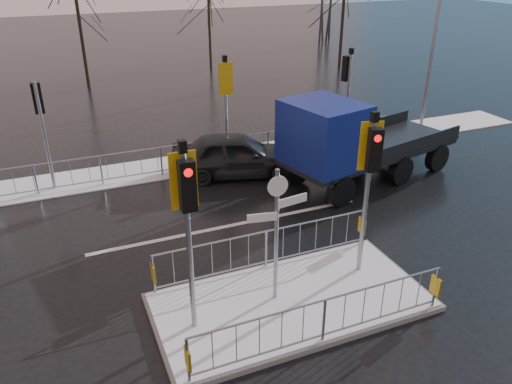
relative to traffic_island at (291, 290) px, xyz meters
name	(u,v)px	position (x,y,z in m)	size (l,w,h in m)	color
ground	(291,304)	(0.01, -0.01, -0.39)	(120.00, 120.00, 0.00)	black
snow_verge	(186,165)	(0.01, 8.59, -0.37)	(30.00, 2.00, 0.04)	white
lane_markings	(298,313)	(0.01, -0.34, -0.39)	(8.00, 11.38, 0.01)	silver
traffic_island	(291,290)	(0.00, 0.00, 0.00)	(6.00, 3.04, 4.15)	slate
far_kerb_fixtures	(196,142)	(0.31, 8.08, 0.63)	(18.00, 0.65, 3.83)	gray
car_far_lane	(236,155)	(1.41, 7.07, 0.36)	(1.78, 4.42, 1.50)	black
flatbed_truck	(344,141)	(4.26, 4.88, 1.19)	(6.78, 3.71, 2.98)	black
tree_far_b	(208,1)	(6.01, 23.99, 3.79)	(3.25, 3.25, 6.14)	black
street_lamp_right	(438,24)	(10.58, 8.49, 4.00)	(1.25, 0.18, 8.00)	gray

